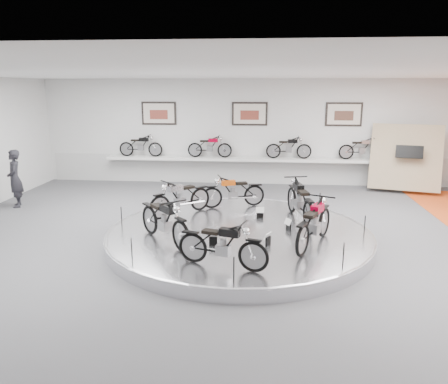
# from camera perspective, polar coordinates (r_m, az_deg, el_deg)

# --- Properties ---
(floor) EXTENTS (16.00, 16.00, 0.00)m
(floor) POSITION_cam_1_polar(r_m,az_deg,el_deg) (10.50, 1.84, -7.09)
(floor) COLOR #4C4C4E
(floor) RESTS_ON ground
(ceiling) EXTENTS (16.00, 16.00, 0.00)m
(ceiling) POSITION_cam_1_polar(r_m,az_deg,el_deg) (9.82, 2.02, 15.30)
(ceiling) COLOR white
(ceiling) RESTS_ON wall_back
(wall_back) EXTENTS (16.00, 0.00, 16.00)m
(wall_back) POSITION_cam_1_polar(r_m,az_deg,el_deg) (16.90, 3.34, 7.80)
(wall_back) COLOR silver
(wall_back) RESTS_ON floor
(wall_front) EXTENTS (16.00, 0.00, 16.00)m
(wall_front) POSITION_cam_1_polar(r_m,az_deg,el_deg) (3.33, -5.53, -17.44)
(wall_front) COLOR silver
(wall_front) RESTS_ON floor
(dado_band) EXTENTS (15.68, 0.04, 1.10)m
(dado_band) POSITION_cam_1_polar(r_m,az_deg,el_deg) (17.08, 3.27, 2.95)
(dado_band) COLOR #BCBCBA
(dado_band) RESTS_ON floor
(display_platform) EXTENTS (6.40, 6.40, 0.30)m
(display_platform) POSITION_cam_1_polar(r_m,az_deg,el_deg) (10.73, 1.94, -5.78)
(display_platform) COLOR silver
(display_platform) RESTS_ON floor
(platform_rim) EXTENTS (6.40, 6.40, 0.10)m
(platform_rim) POSITION_cam_1_polar(r_m,az_deg,el_deg) (10.69, 1.95, -5.17)
(platform_rim) COLOR #B2B2BA
(platform_rim) RESTS_ON display_platform
(shelf) EXTENTS (11.00, 0.55, 0.10)m
(shelf) POSITION_cam_1_polar(r_m,az_deg,el_deg) (16.73, 3.25, 4.29)
(shelf) COLOR silver
(shelf) RESTS_ON wall_back
(poster_left) EXTENTS (1.35, 0.06, 0.88)m
(poster_left) POSITION_cam_1_polar(r_m,az_deg,el_deg) (17.27, -8.50, 10.13)
(poster_left) COLOR beige
(poster_left) RESTS_ON wall_back
(poster_center) EXTENTS (1.35, 0.06, 0.88)m
(poster_center) POSITION_cam_1_polar(r_m,az_deg,el_deg) (16.80, 3.37, 10.16)
(poster_center) COLOR beige
(poster_center) RESTS_ON wall_back
(poster_right) EXTENTS (1.35, 0.06, 0.88)m
(poster_right) POSITION_cam_1_polar(r_m,az_deg,el_deg) (17.04, 15.38, 9.76)
(poster_right) COLOR beige
(poster_right) RESTS_ON wall_back
(display_panel) EXTENTS (2.56, 1.52, 2.30)m
(display_panel) POSITION_cam_1_polar(r_m,az_deg,el_deg) (16.86, 22.63, 4.19)
(display_panel) COLOR tan
(display_panel) RESTS_ON floor
(shelf_bike_a) EXTENTS (1.22, 0.43, 0.73)m
(shelf_bike_a) POSITION_cam_1_polar(r_m,az_deg,el_deg) (17.33, -10.82, 5.78)
(shelf_bike_a) COLOR black
(shelf_bike_a) RESTS_ON shelf
(shelf_bike_b) EXTENTS (1.22, 0.43, 0.73)m
(shelf_bike_b) POSITION_cam_1_polar(r_m,az_deg,el_deg) (16.79, -1.88, 5.77)
(shelf_bike_b) COLOR maroon
(shelf_bike_b) RESTS_ON shelf
(shelf_bike_c) EXTENTS (1.22, 0.43, 0.73)m
(shelf_bike_c) POSITION_cam_1_polar(r_m,az_deg,el_deg) (16.68, 8.45, 5.58)
(shelf_bike_c) COLOR black
(shelf_bike_c) RESTS_ON shelf
(shelf_bike_d) EXTENTS (1.22, 0.43, 0.73)m
(shelf_bike_d) POSITION_cam_1_polar(r_m,az_deg,el_deg) (17.05, 17.58, 5.26)
(shelf_bike_d) COLOR #B4B3B8
(shelf_bike_d) RESTS_ON shelf
(bike_a) EXTENTS (1.03, 1.94, 1.09)m
(bike_a) POSITION_cam_1_polar(r_m,az_deg,el_deg) (11.48, 9.88, -1.04)
(bike_a) COLOR black
(bike_a) RESTS_ON display_platform
(bike_b) EXTENTS (1.68, 1.03, 0.93)m
(bike_b) POSITION_cam_1_polar(r_m,az_deg,el_deg) (12.58, 1.22, 0.09)
(bike_b) COLOR #CE500E
(bike_b) RESTS_ON display_platform
(bike_c) EXTENTS (1.59, 1.63, 0.99)m
(bike_c) POSITION_cam_1_polar(r_m,az_deg,el_deg) (11.85, -5.72, -0.69)
(bike_c) COLOR #B4B3B8
(bike_c) RESTS_ON display_platform
(bike_d) EXTENTS (1.66, 1.76, 1.05)m
(bike_d) POSITION_cam_1_polar(r_m,az_deg,el_deg) (9.80, -7.80, -3.63)
(bike_d) COLOR black
(bike_d) RESTS_ON display_platform
(bike_e) EXTENTS (1.68, 1.00, 0.93)m
(bike_e) POSITION_cam_1_polar(r_m,az_deg,el_deg) (8.42, -0.22, -6.86)
(bike_e) COLOR black
(bike_e) RESTS_ON display_platform
(bike_f) EXTENTS (1.33, 1.89, 1.05)m
(bike_f) POSITION_cam_1_polar(r_m,az_deg,el_deg) (9.70, 11.71, -3.99)
(bike_f) COLOR maroon
(bike_f) RESTS_ON display_platform
(visitor) EXTENTS (0.70, 0.79, 1.81)m
(visitor) POSITION_cam_1_polar(r_m,az_deg,el_deg) (15.14, -25.65, 1.59)
(visitor) COLOR black
(visitor) RESTS_ON floor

